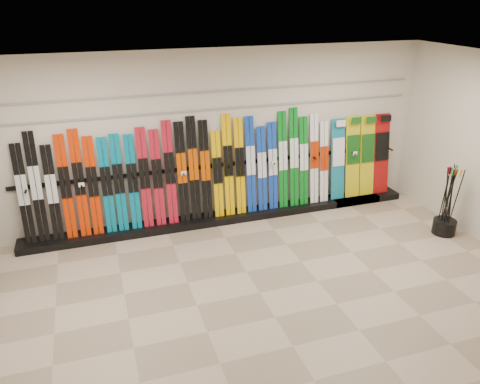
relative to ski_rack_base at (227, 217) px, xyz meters
name	(u,v)px	position (x,y,z in m)	size (l,w,h in m)	color
floor	(260,293)	(-0.22, -2.28, -0.06)	(8.00, 8.00, 0.00)	gray
back_wall	(210,138)	(-0.22, 0.22, 1.44)	(8.00, 8.00, 0.00)	beige
ceiling	(264,71)	(-0.22, -2.28, 2.94)	(8.00, 8.00, 0.00)	silver
ski_rack_base	(227,217)	(0.00, 0.00, 0.00)	(8.00, 0.40, 0.12)	black
skis	(188,174)	(-0.67, 0.07, 0.90)	(5.37, 0.27, 1.81)	black
snowboards	(361,157)	(2.73, 0.08, 0.83)	(1.26, 0.24, 1.56)	#14728C
pole_bin	(444,227)	(3.38, -1.65, 0.07)	(0.38, 0.38, 0.25)	black
ski_poles	(448,201)	(3.36, -1.64, 0.55)	(0.23, 0.29, 1.18)	black
slatwall_rail_0	(210,110)	(-0.22, 0.20, 1.94)	(7.60, 0.02, 0.03)	gray
slatwall_rail_1	(209,92)	(-0.22, 0.20, 2.24)	(7.60, 0.02, 0.03)	gray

